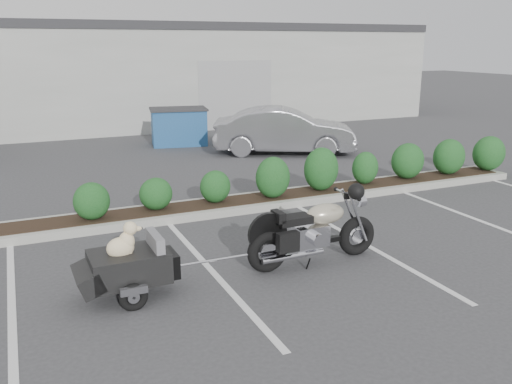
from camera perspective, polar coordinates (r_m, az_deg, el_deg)
name	(u,v)px	position (r m, az deg, el deg)	size (l,w,h in m)	color
ground	(284,243)	(9.12, 3.01, -5.40)	(90.00, 90.00, 0.00)	#38383A
planter_kerb	(279,199)	(11.39, 2.47, -0.72)	(12.00, 1.00, 0.15)	#9E9E93
building	(107,73)	(24.91, -15.41, 12.03)	(26.00, 10.00, 4.00)	#9EA099
motorcycle	(315,232)	(8.18, 6.18, -4.19)	(2.20, 0.74, 1.26)	black
pet_trailer	(128,265)	(7.30, -13.34, -7.52)	(1.75, 0.97, 1.05)	black
sedan	(285,131)	(16.38, 3.02, 6.45)	(1.46, 4.19, 1.38)	#A3A2A9
dumpster	(179,126)	(18.03, -8.13, 6.87)	(2.02, 1.56, 1.20)	#1B4D88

